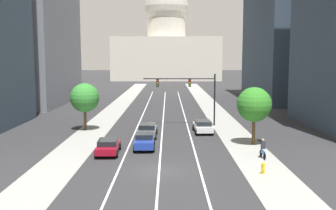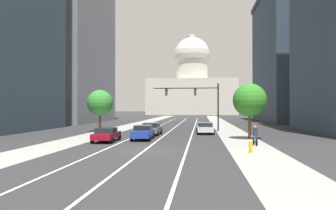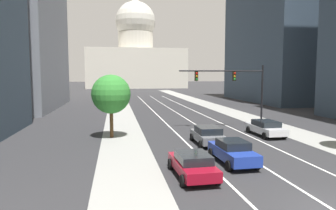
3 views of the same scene
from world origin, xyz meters
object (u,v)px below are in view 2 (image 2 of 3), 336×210
car_gray (152,128)px  street_tree_near_right (250,100)px  car_crimson (106,134)px  capitol_building (192,86)px  fire_hydrant (251,147)px  cyclist (255,136)px  car_blue (143,132)px  traffic_signal_mast (197,97)px  car_white (205,128)px  street_tree_near_left (100,103)px

car_gray → street_tree_near_right: 11.93m
car_gray → car_crimson: bearing=158.0°
capitol_building → fire_hydrant: (7.82, -125.98, -12.94)m
car_gray → cyclist: bearing=-131.1°
car_blue → traffic_signal_mast: traffic_signal_mast is taller
car_blue → fire_hydrant: size_ratio=5.09×
capitol_building → car_crimson: (-4.75, -119.70, -12.69)m
car_blue → car_gray: 5.50m
street_tree_near_right → capitol_building: bearing=94.6°
car_white → cyclist: 12.60m
car_white → traffic_signal_mast: 6.31m
car_crimson → cyclist: 13.75m
traffic_signal_mast → car_gray: bearing=-125.6°
car_white → fire_hydrant: car_white is taller
cyclist → car_blue: bearing=66.7°
car_crimson → traffic_signal_mast: (8.43, 15.01, 4.04)m
fire_hydrant → street_tree_near_left: bearing=133.4°
fire_hydrant → car_gray: bearing=124.0°
car_blue → car_gray: (-0.00, 5.50, 0.01)m
car_blue → capitol_building: bearing=-2.6°
car_crimson → street_tree_near_right: size_ratio=0.79×
fire_hydrant → street_tree_near_right: 10.89m
car_white → fire_hydrant: size_ratio=5.20×
car_crimson → traffic_signal_mast: 17.69m
car_white → street_tree_near_right: street_tree_near_right is taller
cyclist → car_white: bearing=15.9°
capitol_building → car_white: size_ratio=8.60×
street_tree_near_right → car_blue: bearing=-170.9°
traffic_signal_mast → fire_hydrant: (4.14, -21.29, -4.29)m
capitol_building → cyclist: bearing=-85.8°
fire_hydrant → street_tree_near_right: size_ratio=0.16×
traffic_signal_mast → fire_hydrant: 22.11m
car_crimson → street_tree_near_left: street_tree_near_left is taller
traffic_signal_mast → street_tree_near_left: 13.37m
capitol_building → car_crimson: 120.47m
car_blue → street_tree_near_left: (-7.69, 9.65, 3.12)m
car_blue → traffic_signal_mast: 14.44m
car_white → street_tree_near_left: 14.46m
car_blue → cyclist: 11.15m
car_gray → cyclist: (10.48, -9.31, 0.07)m
street_tree_near_right → cyclist: bearing=-93.8°
car_crimson → street_tree_near_left: size_ratio=0.81×
car_white → street_tree_near_left: size_ratio=0.84×
capitol_building → traffic_signal_mast: size_ratio=4.43×
car_crimson → street_tree_near_right: (14.02, 3.91, 3.31)m
car_gray → street_tree_near_left: bearing=62.2°
car_crimson → car_blue: (3.17, 2.17, 0.05)m
traffic_signal_mast → fire_hydrant: traffic_signal_mast is taller
car_gray → street_tree_near_right: street_tree_near_right is taller
car_crimson → capitol_building: bearing=-4.3°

